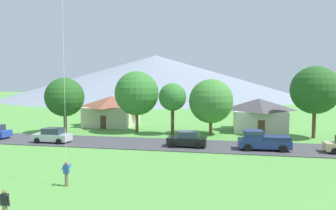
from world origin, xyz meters
The scene contains 13 objects.
road_strip centered at (0.00, 27.53, 0.04)m, with size 160.00×6.85×0.08m, color #424247.
mountain_far_west_ridge centered at (-27.19, 138.90, 9.94)m, with size 136.00×136.00×19.88m, color gray.
house_leftmost centered at (11.45, 40.07, 2.44)m, with size 7.61×8.35×4.71m.
house_left_center centered at (-11.47, 41.19, 2.49)m, with size 7.89×7.94×4.80m.
tree_near_left centered at (4.79, 35.49, 4.51)m, with size 5.93×5.93×7.48m.
tree_left_of_center centered at (-15.03, 32.74, 4.99)m, with size 5.33×5.33×7.67m.
tree_center centered at (-5.54, 35.47, 5.49)m, with size 6.19×6.19×8.60m.
tree_right_of_center centered at (-0.24, 34.39, 5.04)m, with size 3.71×3.71×6.94m.
tree_near_right centered at (17.71, 35.18, 6.06)m, with size 6.01×6.01×9.08m.
parked_car_black_west_end centered at (2.78, 26.56, 0.87)m, with size 4.21×2.11×1.68m.
parked_car_silver_east_end centered at (-12.89, 26.01, 0.87)m, with size 4.21×2.09×1.68m.
pickup_truck_navy_east_side centered at (10.62, 26.52, 1.06)m, with size 5.27×2.46×1.99m.
watcher_person centered at (-3.85, 6.88, 0.88)m, with size 0.56×0.24×1.68m.
Camera 1 is at (7.09, -6.45, 7.02)m, focal length 33.26 mm.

